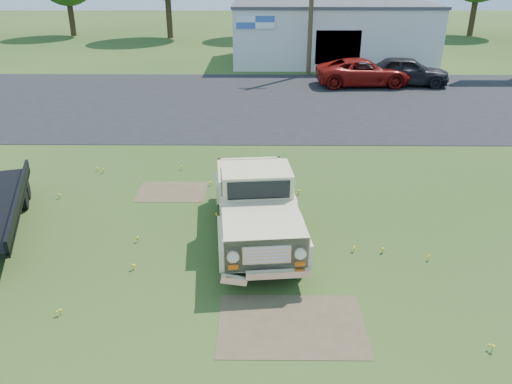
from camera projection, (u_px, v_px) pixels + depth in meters
ground at (227, 248)px, 12.95m from camera, size 140.00×140.00×0.00m
asphalt_lot at (245, 102)px, 26.56m from camera, size 90.00×14.00×0.02m
dirt_patch_a at (292, 325)px, 10.21m from camera, size 3.00×2.00×0.01m
dirt_patch_b at (172, 192)px, 16.14m from camera, size 2.20×1.60×0.01m
commercial_building at (331, 32)px, 36.52m from camera, size 14.20×8.20×4.15m
utility_pole_mid at (311, 0)px, 30.96m from camera, size 1.60×0.30×9.00m
vintage_pickup_truck at (256, 203)px, 13.11m from camera, size 2.66×5.67×1.99m
red_pickup at (364, 72)px, 29.71m from camera, size 5.75×2.89×1.56m
dark_sedan at (407, 71)px, 29.80m from camera, size 5.14×2.67×1.67m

